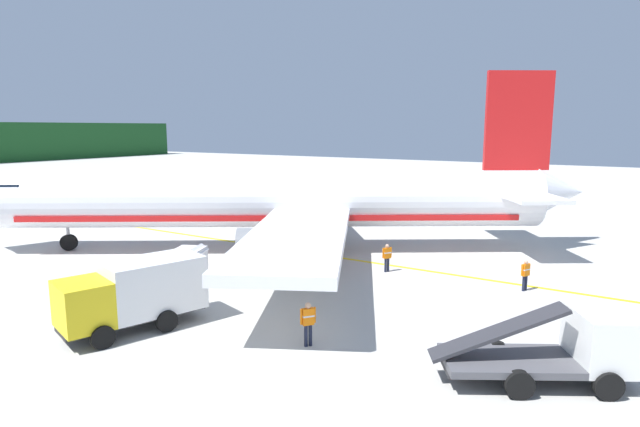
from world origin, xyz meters
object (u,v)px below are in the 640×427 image
object	(u,v)px
cargo_container_near	(191,264)
crew_loader_left	(525,273)
airliner_foreground	(279,200)
service_truck_catering	(135,292)
service_truck_baggage	(570,348)
crew_loader_right	(308,320)
crew_marshaller	(387,256)

from	to	relation	value
cargo_container_near	crew_loader_left	bearing A→B (deg)	-64.50
airliner_foreground	service_truck_catering	bearing A→B (deg)	-166.93
service_truck_baggage	crew_loader_right	xyz separation A→B (m)	(-2.09, 8.76, -0.16)
cargo_container_near	crew_loader_left	size ratio (longest dim) A/B	1.36
service_truck_catering	cargo_container_near	world-z (taller)	service_truck_catering
cargo_container_near	crew_loader_right	size ratio (longest dim) A/B	1.26
service_truck_baggage	crew_loader_right	world-z (taller)	service_truck_baggage
cargo_container_near	crew_loader_right	bearing A→B (deg)	-111.12
cargo_container_near	crew_marshaller	distance (m)	11.02
service_truck_baggage	crew_loader_right	distance (m)	9.01
service_truck_catering	crew_loader_left	xyz separation A→B (m)	(13.82, -12.63, -0.62)
crew_loader_left	airliner_foreground	bearing A→B (deg)	87.19
service_truck_baggage	crew_loader_right	size ratio (longest dim) A/B	3.67
service_truck_baggage	crew_loader_left	xyz separation A→B (m)	(9.44, 3.10, -0.24)
crew_marshaller	crew_loader_right	xyz separation A→B (m)	(-11.05, -1.79, 0.06)
airliner_foreground	cargo_container_near	xyz separation A→B (m)	(-8.36, -0.13, -2.50)
crew_marshaller	crew_loader_right	world-z (taller)	crew_loader_right
crew_loader_left	service_truck_baggage	bearing A→B (deg)	-161.81
airliner_foreground	crew_loader_left	size ratio (longest dim) A/B	22.84
crew_loader_right	service_truck_catering	bearing A→B (deg)	108.19
airliner_foreground	service_truck_baggage	xyz separation A→B (m)	(-10.22, -19.12, -2.21)
cargo_container_near	crew_loader_right	distance (m)	10.96
service_truck_baggage	cargo_container_near	bearing A→B (deg)	84.40
airliner_foreground	crew_loader_right	xyz separation A→B (m)	(-12.31, -10.36, -2.37)
service_truck_catering	crew_marshaller	xyz separation A→B (m)	(13.34, -5.18, -0.61)
crew_marshaller	crew_loader_right	bearing A→B (deg)	-170.79
crew_loader_left	crew_loader_right	bearing A→B (deg)	153.85
airliner_foreground	crew_marshaller	xyz separation A→B (m)	(-1.27, -8.57, -2.43)
crew_loader_right	service_truck_baggage	bearing A→B (deg)	-76.59
airliner_foreground	cargo_container_near	world-z (taller)	airliner_foreground
service_truck_baggage	crew_loader_right	bearing A→B (deg)	103.41
service_truck_catering	cargo_container_near	distance (m)	7.07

